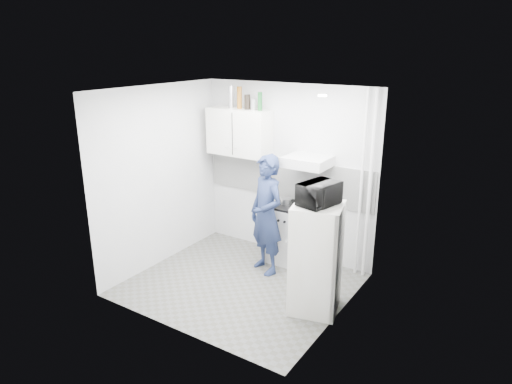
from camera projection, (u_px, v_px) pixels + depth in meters
The scene contains 22 objects.
floor at pixel (241, 284), 6.21m from camera, with size 2.80×2.80×0.00m, color #5A5A58.
ceiling at pixel (238, 90), 5.41m from camera, with size 2.80×2.80×0.00m, color white.
wall_back at pixel (287, 172), 6.80m from camera, with size 2.80×2.80×0.00m, color silver.
wall_left at pixel (159, 177), 6.53m from camera, with size 2.60×2.60×0.00m, color silver.
wall_right at pixel (342, 215), 5.08m from camera, with size 2.60×2.60×0.00m, color silver.
person at pixel (266, 215), 6.34m from camera, with size 0.62×0.41×1.71m, color #1C284B.
stove at pixel (290, 234), 6.76m from camera, with size 0.53×0.53×0.85m, color silver.
fridge at pixel (316, 258), 5.44m from camera, with size 0.56×0.56×1.36m, color white.
stove_top at pixel (291, 206), 6.63m from camera, with size 0.51×0.51×0.03m, color black.
saucepan at pixel (286, 201), 6.66m from camera, with size 0.16×0.16×0.09m, color silver.
microwave at pixel (319, 194), 5.19m from camera, with size 0.32×0.48×0.26m, color black.
bottle_c at pixel (231, 97), 6.80m from camera, with size 0.08×0.08×0.33m, color silver.
bottle_d at pixel (239, 98), 6.72m from camera, with size 0.07×0.07×0.33m, color brown.
canister_a at pixel (247, 102), 6.66m from camera, with size 0.09×0.09×0.22m, color black.
canister_b at pixel (253, 105), 6.62m from camera, with size 0.08×0.08×0.16m, color silver.
bottle_e at pixel (260, 101), 6.54m from camera, with size 0.07×0.07×0.27m, color #144C1E.
upper_cabinet at pixel (239, 132), 6.88m from camera, with size 1.00×0.35×0.70m, color white.
range_hood at pixel (307, 162), 6.29m from camera, with size 0.60×0.50×0.14m, color silver.
backsplash at pixel (287, 178), 6.82m from camera, with size 2.74×0.03×0.60m, color white.
pipe_a at pixel (370, 187), 6.07m from camera, with size 0.05×0.05×2.60m, color silver.
pipe_b at pixel (361, 186), 6.13m from camera, with size 0.04×0.04×2.60m, color silver.
ceiling_spot_fixture at pixel (322, 96), 5.06m from camera, with size 0.10×0.10×0.02m, color white.
Camera 1 is at (3.18, -4.52, 3.11)m, focal length 32.00 mm.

